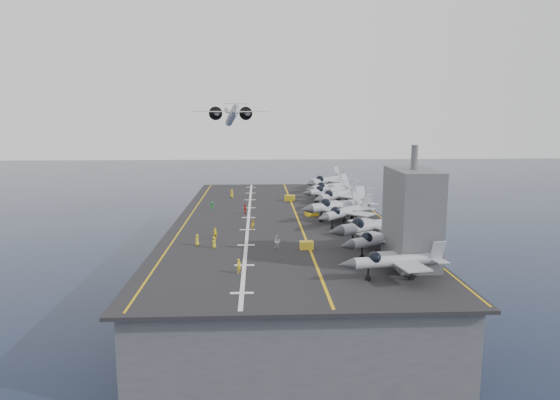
{
  "coord_description": "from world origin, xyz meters",
  "views": [
    {
      "loc": [
        -4.22,
        -90.38,
        28.78
      ],
      "look_at": [
        0.0,
        4.0,
        13.0
      ],
      "focal_mm": 32.0,
      "sensor_mm": 36.0,
      "label": 1
    }
  ],
  "objects_px": {
    "island_superstructure": "(412,205)",
    "tow_cart_a": "(307,245)",
    "transport_plane": "(232,116)",
    "fighter_jet_0": "(397,260)"
  },
  "relations": [
    {
      "from": "tow_cart_a",
      "to": "transport_plane",
      "type": "bearing_deg",
      "value": 99.87
    },
    {
      "from": "island_superstructure",
      "to": "tow_cart_a",
      "type": "height_order",
      "value": "island_superstructure"
    },
    {
      "from": "island_superstructure",
      "to": "fighter_jet_0",
      "type": "height_order",
      "value": "island_superstructure"
    },
    {
      "from": "island_superstructure",
      "to": "transport_plane",
      "type": "distance_m",
      "value": 93.98
    },
    {
      "from": "island_superstructure",
      "to": "transport_plane",
      "type": "height_order",
      "value": "transport_plane"
    },
    {
      "from": "island_superstructure",
      "to": "fighter_jet_0",
      "type": "distance_m",
      "value": 8.48
    },
    {
      "from": "island_superstructure",
      "to": "tow_cart_a",
      "type": "distance_m",
      "value": 16.09
    },
    {
      "from": "island_superstructure",
      "to": "tow_cart_a",
      "type": "xyz_separation_m",
      "value": [
        -12.44,
        7.48,
        -6.94
      ]
    },
    {
      "from": "island_superstructure",
      "to": "tow_cart_a",
      "type": "relative_size",
      "value": 7.79
    },
    {
      "from": "fighter_jet_0",
      "to": "transport_plane",
      "type": "bearing_deg",
      "value": 103.81
    }
  ]
}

